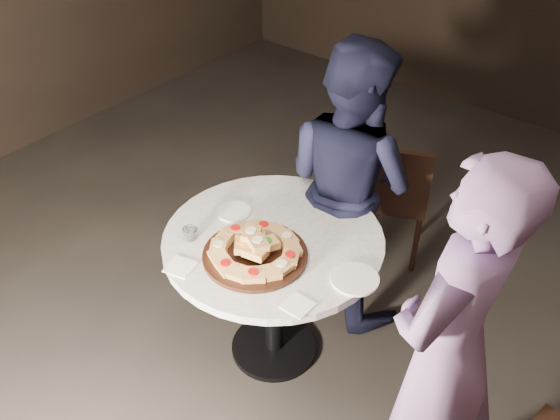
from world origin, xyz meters
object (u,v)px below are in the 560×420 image
(water_glass, at_px, (190,234))
(chair_far, at_px, (394,194))
(focaccia_pile, at_px, (255,248))
(table, at_px, (273,260))
(diner_navy, at_px, (349,183))
(diner_teal, at_px, (449,347))
(serving_board, at_px, (255,255))

(water_glass, xyz_separation_m, chair_far, (0.36, 1.30, -0.32))
(focaccia_pile, relative_size, chair_far, 0.50)
(table, height_order, focaccia_pile, focaccia_pile)
(chair_far, relative_size, diner_navy, 0.54)
(water_glass, distance_m, diner_navy, 0.91)
(water_glass, bearing_deg, table, 42.05)
(table, bearing_deg, diner_navy, 86.85)
(diner_navy, relative_size, diner_teal, 0.95)
(water_glass, xyz_separation_m, diner_teal, (1.25, 0.12, 0.02))
(chair_far, bearing_deg, diner_teal, 102.75)
(serving_board, relative_size, water_glass, 6.84)
(table, distance_m, focaccia_pile, 0.26)
(chair_far, distance_m, diner_navy, 0.55)
(table, relative_size, focaccia_pile, 2.78)
(chair_far, distance_m, diner_teal, 1.52)
(water_glass, distance_m, diner_teal, 1.26)
(water_glass, height_order, chair_far, chair_far)
(water_glass, xyz_separation_m, diner_navy, (0.32, 0.85, -0.02))
(serving_board, xyz_separation_m, focaccia_pile, (-0.00, 0.00, 0.04))
(water_glass, height_order, diner_teal, diner_teal)
(focaccia_pile, distance_m, diner_navy, 0.75)
(diner_teal, bearing_deg, water_glass, -78.64)
(water_glass, bearing_deg, chair_far, 74.63)
(table, bearing_deg, focaccia_pile, -80.36)
(serving_board, distance_m, focaccia_pile, 0.04)
(serving_board, relative_size, focaccia_pile, 1.12)
(focaccia_pile, bearing_deg, diner_teal, 1.59)
(table, bearing_deg, serving_board, -80.35)
(diner_teal, bearing_deg, focaccia_pile, -82.72)
(serving_board, height_order, chair_far, chair_far)
(focaccia_pile, height_order, water_glass, focaccia_pile)
(serving_board, relative_size, diner_teal, 0.28)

